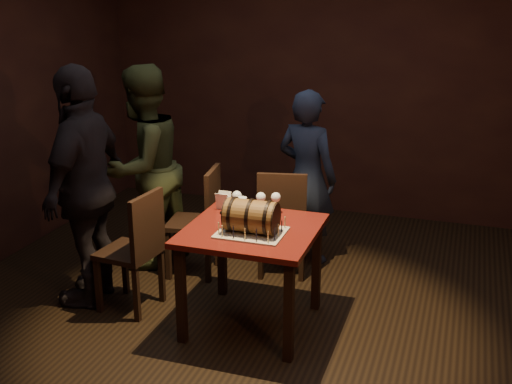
% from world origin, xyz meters
% --- Properties ---
extents(room_shell, '(5.04, 5.04, 2.80)m').
position_xyz_m(room_shell, '(0.00, 0.00, 1.40)').
color(room_shell, black).
rests_on(room_shell, ground).
extents(pub_table, '(0.90, 0.90, 0.75)m').
position_xyz_m(pub_table, '(0.00, -0.14, 0.64)').
color(pub_table, '#480F0C').
rests_on(pub_table, ground).
extents(cake_board, '(0.45, 0.35, 0.01)m').
position_xyz_m(cake_board, '(0.03, -0.24, 0.76)').
color(cake_board, '#AA9C89').
rests_on(cake_board, pub_table).
extents(barrel_cake, '(0.41, 0.24, 0.24)m').
position_xyz_m(barrel_cake, '(0.03, -0.24, 0.87)').
color(barrel_cake, brown).
rests_on(barrel_cake, cake_board).
extents(birthday_candles, '(0.40, 0.30, 0.09)m').
position_xyz_m(birthday_candles, '(0.03, -0.24, 0.80)').
color(birthday_candles, '#E2D587').
rests_on(birthday_candles, cake_board).
extents(wine_glass_left, '(0.07, 0.07, 0.16)m').
position_xyz_m(wine_glass_left, '(-0.21, 0.14, 0.87)').
color(wine_glass_left, silver).
rests_on(wine_glass_left, pub_table).
extents(wine_glass_mid, '(0.07, 0.07, 0.16)m').
position_xyz_m(wine_glass_mid, '(-0.04, 0.17, 0.87)').
color(wine_glass_mid, silver).
rests_on(wine_glass_mid, pub_table).
extents(wine_glass_right, '(0.07, 0.07, 0.16)m').
position_xyz_m(wine_glass_right, '(0.07, 0.20, 0.87)').
color(wine_glass_right, silver).
rests_on(wine_glass_right, pub_table).
extents(pint_of_ale, '(0.07, 0.07, 0.15)m').
position_xyz_m(pint_of_ale, '(-0.14, 0.04, 0.82)').
color(pint_of_ale, silver).
rests_on(pint_of_ale, pub_table).
extents(menu_card, '(0.10, 0.05, 0.13)m').
position_xyz_m(menu_card, '(-0.33, 0.16, 0.81)').
color(menu_card, white).
rests_on(menu_card, pub_table).
extents(chair_back, '(0.48, 0.48, 0.93)m').
position_xyz_m(chair_back, '(-0.03, 0.72, 0.52)').
color(chair_back, black).
rests_on(chair_back, ground).
extents(chair_left_rear, '(0.45, 0.45, 0.93)m').
position_xyz_m(chair_left_rear, '(-0.68, 0.55, 0.52)').
color(chair_left_rear, black).
rests_on(chair_left_rear, ground).
extents(chair_left_front, '(0.44, 0.44, 0.93)m').
position_xyz_m(chair_left_front, '(-0.88, -0.19, 0.52)').
color(chair_left_front, black).
rests_on(chair_left_front, ground).
extents(person_back, '(0.64, 0.51, 1.53)m').
position_xyz_m(person_back, '(0.07, 1.12, 0.77)').
color(person_back, '#1C2338').
rests_on(person_back, ground).
extents(person_left_rear, '(0.85, 0.99, 1.74)m').
position_xyz_m(person_left_rear, '(-1.24, 0.61, 0.87)').
color(person_left_rear, '#373E1F').
rests_on(person_left_rear, ground).
extents(person_left_front, '(0.53, 1.11, 1.83)m').
position_xyz_m(person_left_front, '(-1.31, -0.14, 0.92)').
color(person_left_front, black).
rests_on(person_left_front, ground).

